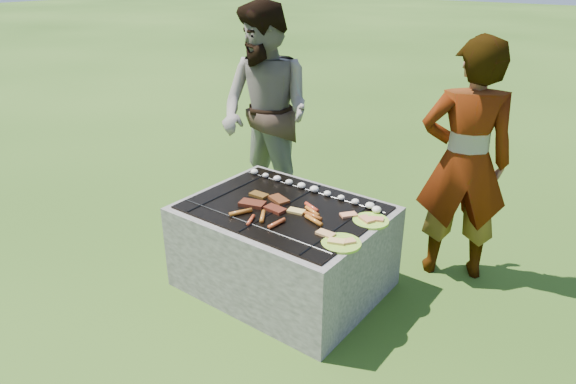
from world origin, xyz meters
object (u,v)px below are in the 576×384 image
Objects in this scene: cook at (465,163)px; plate_near at (341,243)px; fire_pit at (284,249)px; bystander at (266,114)px; plate_far at (371,221)px.

plate_near is at bearing 45.95° from cook.
cook is (0.87, 0.89, 0.57)m from fire_pit.
plate_near is at bearing -29.67° from bystander.
plate_near is 0.15× the size of bystander.
fire_pit is 0.67m from plate_far.
bystander reaches higher than cook.
plate_far is at bearing 17.19° from fire_pit.
plate_near is 1.76m from bystander.
plate_near is (0.00, -0.35, 0.00)m from plate_far.
fire_pit is 4.80× the size of plate_near.
plate_near is at bearing -17.84° from fire_pit.
plate_near is at bearing -89.98° from plate_far.
plate_far is (0.56, 0.17, 0.33)m from fire_pit.
fire_pit is at bearing 162.16° from plate_near.
fire_pit is 1.37m from cook.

